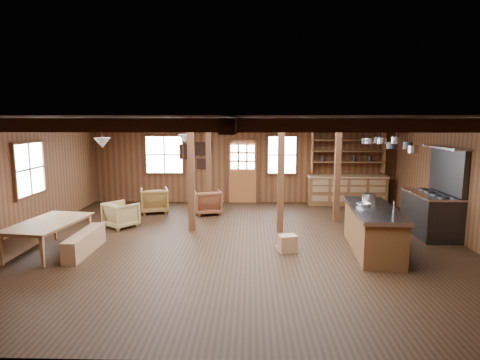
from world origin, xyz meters
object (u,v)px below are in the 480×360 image
object	(u,v)px
dining_table	(51,237)
armchair_b	(208,202)
commercial_range	(434,207)
armchair_c	(121,215)
kitchen_island	(373,229)
armchair_a	(154,200)

from	to	relation	value
dining_table	armchair_b	xyz separation A→B (m)	(2.90, 3.53, 0.03)
commercial_range	armchair_c	world-z (taller)	commercial_range
kitchen_island	armchair_c	distance (m)	6.16
dining_table	armchair_b	size ratio (longest dim) A/B	2.40
armchair_b	dining_table	bearing A→B (deg)	36.12
kitchen_island	dining_table	size ratio (longest dim) A/B	1.37
commercial_range	kitchen_island	bearing A→B (deg)	-145.34
armchair_a	armchair_b	world-z (taller)	armchair_a
armchair_c	dining_table	bearing A→B (deg)	105.49
armchair_a	armchair_b	size ratio (longest dim) A/B	1.03
kitchen_island	armchair_a	xyz separation A→B (m)	(-5.44, 3.43, -0.11)
armchair_a	kitchen_island	bearing A→B (deg)	132.54
kitchen_island	commercial_range	distance (m)	2.21
dining_table	armchair_c	xyz separation A→B (m)	(0.83, 2.01, 0.00)
dining_table	armchair_c	distance (m)	2.18
commercial_range	armchair_c	size ratio (longest dim) A/B	2.94
armchair_c	armchair_b	bearing A→B (deg)	-105.98
kitchen_island	commercial_range	size ratio (longest dim) A/B	1.20
dining_table	armchair_a	size ratio (longest dim) A/B	2.32
kitchen_island	armchair_a	size ratio (longest dim) A/B	3.18
commercial_range	armchair_a	bearing A→B (deg)	163.29
armchair_b	kitchen_island	bearing A→B (deg)	125.13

